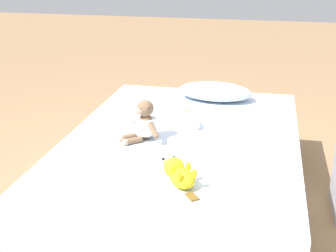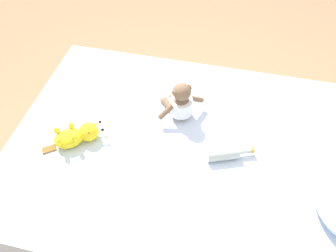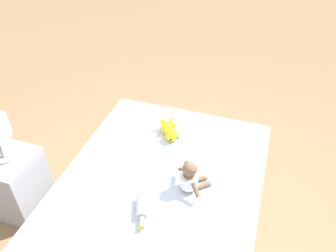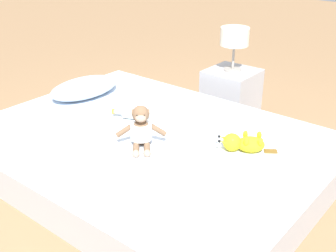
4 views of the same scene
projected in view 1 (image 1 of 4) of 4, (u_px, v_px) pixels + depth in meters
ground_plane at (182, 202)px, 2.89m from camera, size 16.00×16.00×0.00m
bed at (183, 170)px, 2.81m from camera, size 1.38×1.96×0.45m
pillow at (215, 91)px, 3.34m from camera, size 0.56×0.35×0.12m
plush_monkey at (144, 123)px, 2.63m from camera, size 0.26×0.26×0.24m
plush_yellow_creature at (179, 173)px, 2.16m from camera, size 0.23×0.30×0.10m
glass_bottle at (192, 120)px, 2.86m from camera, size 0.14×0.24×0.07m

